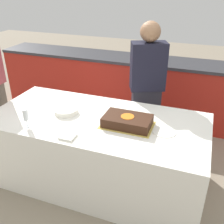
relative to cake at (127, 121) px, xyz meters
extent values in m
plane|color=gray|center=(-0.32, 0.02, -0.79)|extent=(14.00, 14.00, 0.00)
cube|color=#A82319|center=(-0.32, 1.60, -0.35)|extent=(4.40, 0.55, 0.88)
cube|color=#2D2D33|center=(-0.32, 1.60, 0.11)|extent=(4.40, 0.58, 0.04)
cube|color=white|center=(-0.32, 0.02, -0.42)|extent=(2.12, 1.00, 0.74)
cube|color=gold|center=(0.00, 0.00, -0.04)|extent=(0.47, 0.30, 0.00)
cube|color=#381E11|center=(0.00, 0.00, 0.00)|extent=(0.43, 0.26, 0.09)
cylinder|color=orange|center=(0.00, 0.00, 0.05)|extent=(0.12, 0.12, 0.00)
cylinder|color=white|center=(-0.65, 0.02, -0.02)|extent=(0.24, 0.24, 0.05)
cylinder|color=white|center=(-0.86, -0.33, -0.04)|extent=(0.06, 0.06, 0.00)
cylinder|color=white|center=(-0.86, -0.33, -0.01)|extent=(0.01, 0.01, 0.06)
cylinder|color=white|center=(-0.86, -0.33, 0.07)|extent=(0.05, 0.05, 0.11)
cylinder|color=white|center=(0.02, 0.30, -0.04)|extent=(0.21, 0.21, 0.00)
cylinder|color=white|center=(0.34, 0.01, -0.04)|extent=(0.21, 0.21, 0.00)
cube|color=white|center=(-0.42, -0.37, -0.04)|extent=(0.13, 0.12, 0.02)
cube|color=#282833|center=(0.00, 0.74, -0.38)|extent=(0.36, 0.28, 0.82)
cube|color=black|center=(0.00, 0.74, 0.30)|extent=(0.43, 0.34, 0.53)
sphere|color=#936B4C|center=(0.00, 0.74, 0.67)|extent=(0.22, 0.22, 0.22)
camera|label=1|loc=(0.59, -2.01, 1.18)|focal=42.00mm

